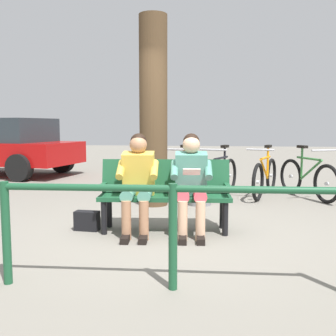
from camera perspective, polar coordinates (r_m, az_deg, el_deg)
The scene contains 12 objects.
ground_plane at distance 4.89m, azimuth 0.18°, elevation -9.19°, with size 40.00×40.00×0.00m, color slate.
bench at distance 4.90m, azimuth -0.41°, elevation -3.11°, with size 1.64×0.62×0.87m.
person_reading at distance 4.71m, azimuth 3.38°, elevation -1.55°, with size 0.51×0.79×1.20m.
person_companion at distance 4.74m, azimuth -4.39°, elevation -1.51°, with size 0.51×0.79×1.20m.
handbag at distance 5.03m, azimuth -11.61°, elevation -7.47°, with size 0.30×0.14×0.24m, color black.
tree_trunk at distance 6.38m, azimuth -2.12°, elevation 8.09°, with size 0.45×0.45×3.02m, color #4C3823.
litter_bin at distance 6.46m, azimuth 4.58°, elevation -2.07°, with size 0.39×0.39×0.74m.
bicycle_green at distance 7.46m, azimuth 19.49°, elevation -1.38°, with size 0.76×1.56×0.94m.
bicycle_blue at distance 7.40m, azimuth 13.84°, elevation -1.26°, with size 0.68×1.60×0.94m.
bicycle_orange at distance 7.23m, azimuth 7.66°, elevation -1.31°, with size 0.69×1.60×0.94m.
bicycle_silver at distance 7.27m, azimuth 1.97°, elevation -1.21°, with size 0.48×1.68×0.94m.
railing_fence at distance 3.10m, azimuth 0.72°, elevation -7.17°, with size 2.79×0.19×0.85m.
Camera 1 is at (-0.58, 4.68, 1.30)m, focal length 42.21 mm.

